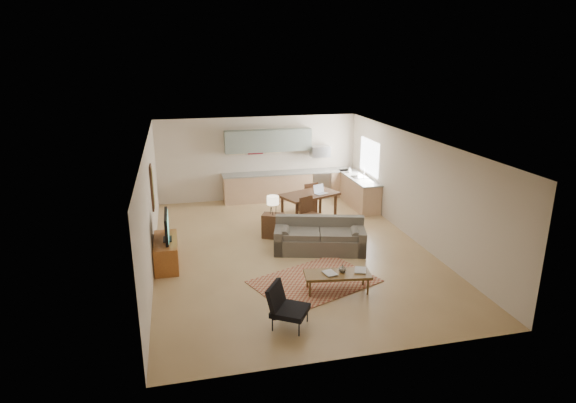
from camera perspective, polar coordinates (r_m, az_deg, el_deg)
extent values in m
plane|color=tan|center=(11.93, 0.33, -5.70)|extent=(9.00, 9.00, 0.00)
plane|color=white|center=(11.16, 0.36, 7.17)|extent=(9.00, 9.00, 0.00)
plane|color=beige|center=(15.75, -3.52, 5.13)|extent=(6.50, 0.00, 6.50)
plane|color=beige|center=(7.47, 8.58, -9.24)|extent=(6.50, 0.00, 6.50)
plane|color=beige|center=(11.20, -16.04, -0.60)|extent=(0.00, 9.00, 9.00)
plane|color=beige|center=(12.61, 14.86, 1.48)|extent=(0.00, 9.00, 9.00)
cube|color=#A5A8AD|center=(16.11, 3.77, 2.11)|extent=(0.62, 0.62, 0.90)
cube|color=#A5A8AD|center=(15.88, 3.82, 5.96)|extent=(0.62, 0.40, 0.35)
cube|color=gray|center=(15.52, -2.35, 7.23)|extent=(2.80, 0.34, 0.70)
cube|color=white|center=(15.18, 9.61, 5.23)|extent=(0.02, 1.40, 1.05)
cube|color=brown|center=(10.35, 3.16, -9.44)|extent=(2.90, 2.49, 0.02)
imported|color=maroon|center=(9.75, 4.41, -8.60)|extent=(0.34, 0.39, 0.03)
imported|color=navy|center=(10.01, 7.91, -8.02)|extent=(0.46, 0.48, 0.02)
imported|color=black|center=(9.88, 6.47, -7.88)|extent=(0.16, 0.16, 0.16)
imported|color=#FCE9C4|center=(15.70, 7.32, 3.73)|extent=(0.09, 0.09, 0.19)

